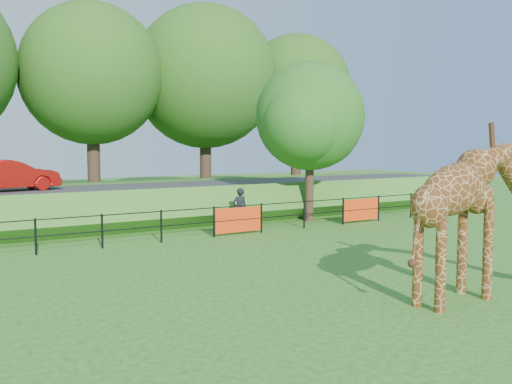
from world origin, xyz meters
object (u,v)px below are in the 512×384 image
(giraffe, at_px, (479,219))
(tree_east, at_px, (311,121))
(car_red, at_px, (9,175))
(visitor, at_px, (240,209))

(giraffe, bearing_deg, tree_east, 64.06)
(car_red, distance_m, visitor, 9.32)
(car_red, bearing_deg, visitor, -139.02)
(giraffe, distance_m, car_red, 17.95)
(visitor, relative_size, tree_east, 0.24)
(car_red, distance_m, tree_east, 12.48)
(visitor, height_order, tree_east, tree_east)
(visitor, bearing_deg, tree_east, -167.05)
(giraffe, relative_size, car_red, 1.23)
(car_red, bearing_deg, tree_east, -124.78)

